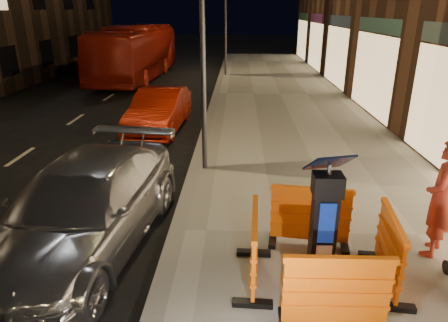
{
  "coord_description": "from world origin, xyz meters",
  "views": [
    {
      "loc": [
        1.07,
        -6.2,
        3.86
      ],
      "look_at": [
        0.8,
        1.0,
        1.1
      ],
      "focal_mm": 32.0,
      "sensor_mm": 36.0,
      "label": 1
    }
  ],
  "objects_px": {
    "parking_kiosk": "(324,224)",
    "barrier_bldgside": "(389,251)",
    "barrier_back": "(310,217)",
    "man": "(441,199)",
    "barrier_kerbside": "(254,248)",
    "barrier_front": "(336,294)",
    "car_red": "(161,130)",
    "car_silver": "(89,246)",
    "bus_doubledecker": "(139,78)"
  },
  "relations": [
    {
      "from": "barrier_kerbside",
      "to": "bus_doubledecker",
      "type": "xyz_separation_m",
      "value": [
        -6.2,
        18.72,
        -0.67
      ]
    },
    {
      "from": "barrier_back",
      "to": "car_silver",
      "type": "bearing_deg",
      "value": -172.89
    },
    {
      "from": "barrier_front",
      "to": "car_red",
      "type": "height_order",
      "value": "barrier_front"
    },
    {
      "from": "parking_kiosk",
      "to": "barrier_bldgside",
      "type": "distance_m",
      "value": 1.04
    },
    {
      "from": "bus_doubledecker",
      "to": "barrier_back",
      "type": "bearing_deg",
      "value": -66.1
    },
    {
      "from": "parking_kiosk",
      "to": "car_red",
      "type": "xyz_separation_m",
      "value": [
        -3.84,
        8.1,
        -1.08
      ]
    },
    {
      "from": "barrier_back",
      "to": "man",
      "type": "height_order",
      "value": "man"
    },
    {
      "from": "barrier_front",
      "to": "bus_doubledecker",
      "type": "distance_m",
      "value": 20.95
    },
    {
      "from": "barrier_bldgside",
      "to": "bus_doubledecker",
      "type": "distance_m",
      "value": 20.41
    },
    {
      "from": "car_red",
      "to": "man",
      "type": "relative_size",
      "value": 2.16
    },
    {
      "from": "car_red",
      "to": "barrier_front",
      "type": "bearing_deg",
      "value": -63.79
    },
    {
      "from": "barrier_bldgside",
      "to": "bus_doubledecker",
      "type": "bearing_deg",
      "value": 30.01
    },
    {
      "from": "barrier_back",
      "to": "car_silver",
      "type": "relative_size",
      "value": 0.26
    },
    {
      "from": "barrier_bldgside",
      "to": "bus_doubledecker",
      "type": "height_order",
      "value": "bus_doubledecker"
    },
    {
      "from": "barrier_front",
      "to": "man",
      "type": "distance_m",
      "value": 2.65
    },
    {
      "from": "barrier_front",
      "to": "car_red",
      "type": "bearing_deg",
      "value": 112.63
    },
    {
      "from": "barrier_bldgside",
      "to": "car_silver",
      "type": "distance_m",
      "value": 4.87
    },
    {
      "from": "barrier_front",
      "to": "barrier_kerbside",
      "type": "distance_m",
      "value": 1.34
    },
    {
      "from": "barrier_front",
      "to": "man",
      "type": "xyz_separation_m",
      "value": [
        1.95,
        1.74,
        0.44
      ]
    },
    {
      "from": "man",
      "to": "car_silver",
      "type": "bearing_deg",
      "value": -57.08
    },
    {
      "from": "barrier_bldgside",
      "to": "car_red",
      "type": "distance_m",
      "value": 9.44
    },
    {
      "from": "barrier_bldgside",
      "to": "bus_doubledecker",
      "type": "xyz_separation_m",
      "value": [
        -8.1,
        18.72,
        -0.67
      ]
    },
    {
      "from": "car_red",
      "to": "car_silver",
      "type": "bearing_deg",
      "value": -86.2
    },
    {
      "from": "barrier_bldgside",
      "to": "car_red",
      "type": "relative_size",
      "value": 0.32
    },
    {
      "from": "car_silver",
      "to": "barrier_bldgside",
      "type": "bearing_deg",
      "value": -4.56
    },
    {
      "from": "barrier_back",
      "to": "barrier_kerbside",
      "type": "bearing_deg",
      "value": -127.39
    },
    {
      "from": "parking_kiosk",
      "to": "barrier_bldgside",
      "type": "relative_size",
      "value": 1.4
    },
    {
      "from": "barrier_front",
      "to": "car_red",
      "type": "xyz_separation_m",
      "value": [
        -3.84,
        9.05,
        -0.67
      ]
    },
    {
      "from": "parking_kiosk",
      "to": "barrier_kerbside",
      "type": "bearing_deg",
      "value": -175.39
    },
    {
      "from": "car_silver",
      "to": "bus_doubledecker",
      "type": "xyz_separation_m",
      "value": [
        -3.38,
        17.74,
        0.0
      ]
    },
    {
      "from": "barrier_front",
      "to": "bus_doubledecker",
      "type": "height_order",
      "value": "bus_doubledecker"
    },
    {
      "from": "parking_kiosk",
      "to": "man",
      "type": "xyz_separation_m",
      "value": [
        1.95,
        0.79,
        0.03
      ]
    },
    {
      "from": "barrier_back",
      "to": "barrier_front",
      "type": "bearing_deg",
      "value": -82.39
    },
    {
      "from": "car_red",
      "to": "man",
      "type": "height_order",
      "value": "man"
    },
    {
      "from": "barrier_back",
      "to": "bus_doubledecker",
      "type": "relative_size",
      "value": 0.12
    },
    {
      "from": "parking_kiosk",
      "to": "barrier_kerbside",
      "type": "height_order",
      "value": "parking_kiosk"
    },
    {
      "from": "car_silver",
      "to": "bus_doubledecker",
      "type": "bearing_deg",
      "value": 108.01
    },
    {
      "from": "car_silver",
      "to": "parking_kiosk",
      "type": "bearing_deg",
      "value": -7.41
    },
    {
      "from": "barrier_front",
      "to": "barrier_back",
      "type": "xyz_separation_m",
      "value": [
        0.0,
        1.9,
        0.0
      ]
    },
    {
      "from": "barrier_back",
      "to": "parking_kiosk",
      "type": "bearing_deg",
      "value": -82.39
    },
    {
      "from": "barrier_back",
      "to": "car_red",
      "type": "height_order",
      "value": "barrier_back"
    },
    {
      "from": "bus_doubledecker",
      "to": "man",
      "type": "bearing_deg",
      "value": -61.1
    },
    {
      "from": "barrier_front",
      "to": "barrier_bldgside",
      "type": "bearing_deg",
      "value": 44.61
    },
    {
      "from": "barrier_kerbside",
      "to": "car_silver",
      "type": "xyz_separation_m",
      "value": [
        -2.82,
        0.98,
        -0.67
      ]
    },
    {
      "from": "parking_kiosk",
      "to": "barrier_front",
      "type": "height_order",
      "value": "parking_kiosk"
    },
    {
      "from": "barrier_front",
      "to": "barrier_kerbside",
      "type": "height_order",
      "value": "same"
    },
    {
      "from": "car_red",
      "to": "man",
      "type": "distance_m",
      "value": 9.4
    },
    {
      "from": "barrier_front",
      "to": "barrier_back",
      "type": "relative_size",
      "value": 1.0
    },
    {
      "from": "bus_doubledecker",
      "to": "car_red",
      "type": "bearing_deg",
      "value": -70.72
    },
    {
      "from": "barrier_back",
      "to": "barrier_kerbside",
      "type": "xyz_separation_m",
      "value": [
        -0.95,
        -0.95,
        0.0
      ]
    }
  ]
}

